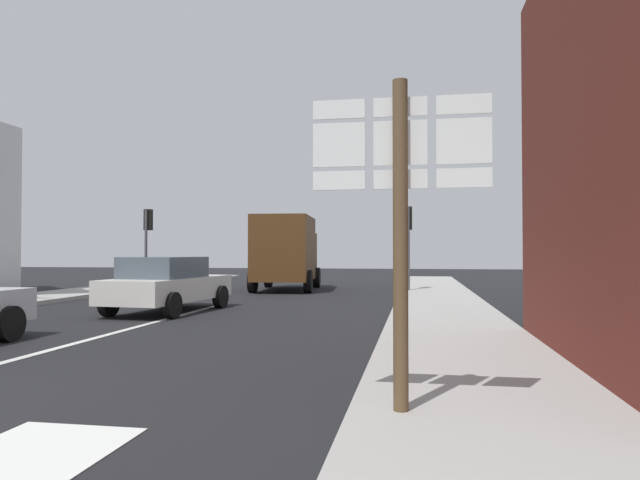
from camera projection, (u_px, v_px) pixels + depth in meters
The scene contains 9 objects.
ground_plane at pixel (198, 311), 15.46m from camera, with size 80.00×80.00×0.00m, color black.
sidewalk_right at pixel (449, 322), 12.39m from camera, with size 2.63×44.00×0.14m, color #9E9B96.
lane_centre_stripe at pixel (123, 331), 11.52m from camera, with size 0.16×12.00×0.01m, color silver.
lane_turn_arrow at pixel (0, 471), 4.13m from camera, with size 1.20×2.20×0.01m, color silver.
sedan_far at pixel (167, 284), 15.11m from camera, with size 2.29×4.35×1.47m.
delivery_truck at pixel (286, 251), 23.76m from camera, with size 2.81×5.15×3.05m.
route_sign_post at pixel (400, 208), 5.28m from camera, with size 1.66×0.14×3.20m.
traffic_light_far_left at pixel (148, 230), 24.42m from camera, with size 0.30×0.49×3.44m.
traffic_light_far_right at pixel (408, 229), 22.05m from camera, with size 0.30×0.49×3.36m.
Camera 1 is at (5.88, -4.72, 1.60)m, focal length 31.94 mm.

